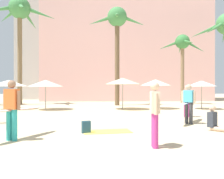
{
  "coord_description": "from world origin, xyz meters",
  "views": [
    {
      "loc": [
        0.16,
        -5.28,
        1.56
      ],
      "look_at": [
        0.65,
        5.06,
        1.51
      ],
      "focal_mm": 38.14,
      "sensor_mm": 36.0,
      "label": 1
    }
  ],
  "objects_px": {
    "person_far_right": "(13,108)",
    "person_mid_center": "(188,102)",
    "cafe_umbrella_1": "(123,81)",
    "person_near_left": "(217,122)",
    "cafe_umbrella_0": "(156,83)",
    "palm_tree_left": "(20,15)",
    "beach_towel": "(107,131)",
    "backpack": "(86,127)",
    "person_mid_right": "(155,111)",
    "palm_tree_far_right": "(183,48)",
    "person_mid_left": "(187,99)",
    "palm_tree_right": "(117,25)",
    "cafe_umbrella_4": "(202,84)",
    "cafe_umbrella_3": "(46,83)",
    "cafe_umbrella_2": "(8,83)"
  },
  "relations": [
    {
      "from": "palm_tree_right",
      "to": "beach_towel",
      "type": "distance_m",
      "value": 15.08
    },
    {
      "from": "palm_tree_right",
      "to": "cafe_umbrella_1",
      "type": "xyz_separation_m",
      "value": [
        0.13,
        -4.09,
        -5.24
      ]
    },
    {
      "from": "person_mid_right",
      "to": "palm_tree_right",
      "type": "bearing_deg",
      "value": -85.09
    },
    {
      "from": "person_near_left",
      "to": "person_far_right",
      "type": "bearing_deg",
      "value": -121.18
    },
    {
      "from": "person_mid_center",
      "to": "palm_tree_left",
      "type": "bearing_deg",
      "value": -95.09
    },
    {
      "from": "person_mid_center",
      "to": "person_mid_right",
      "type": "relative_size",
      "value": 1.49
    },
    {
      "from": "person_mid_right",
      "to": "backpack",
      "type": "bearing_deg",
      "value": -42.41
    },
    {
      "from": "cafe_umbrella_3",
      "to": "person_near_left",
      "type": "xyz_separation_m",
      "value": [
        8.29,
        -9.04,
        -1.6
      ]
    },
    {
      "from": "cafe_umbrella_0",
      "to": "person_mid_center",
      "type": "xyz_separation_m",
      "value": [
        -0.32,
        -7.55,
        -1.06
      ]
    },
    {
      "from": "cafe_umbrella_1",
      "to": "person_near_left",
      "type": "xyz_separation_m",
      "value": [
        2.64,
        -9.07,
        -1.77
      ]
    },
    {
      "from": "palm_tree_far_right",
      "to": "cafe_umbrella_4",
      "type": "relative_size",
      "value": 3.14
    },
    {
      "from": "palm_tree_left",
      "to": "person_mid_left",
      "type": "xyz_separation_m",
      "value": [
        12.47,
        -10.68,
        -7.62
      ]
    },
    {
      "from": "palm_tree_far_right",
      "to": "person_mid_center",
      "type": "relative_size",
      "value": 2.66
    },
    {
      "from": "beach_towel",
      "to": "person_mid_left",
      "type": "bearing_deg",
      "value": 42.67
    },
    {
      "from": "palm_tree_far_right",
      "to": "person_near_left",
      "type": "relative_size",
      "value": 6.78
    },
    {
      "from": "cafe_umbrella_3",
      "to": "person_far_right",
      "type": "bearing_deg",
      "value": -82.36
    },
    {
      "from": "person_mid_center",
      "to": "person_mid_right",
      "type": "distance_m",
      "value": 4.81
    },
    {
      "from": "cafe_umbrella_3",
      "to": "person_far_right",
      "type": "distance_m",
      "value": 10.36
    },
    {
      "from": "palm_tree_right",
      "to": "cafe_umbrella_4",
      "type": "distance_m",
      "value": 9.16
    },
    {
      "from": "person_near_left",
      "to": "person_mid_left",
      "type": "bearing_deg",
      "value": 133.55
    },
    {
      "from": "cafe_umbrella_0",
      "to": "person_far_right",
      "type": "distance_m",
      "value": 12.63
    },
    {
      "from": "palm_tree_far_right",
      "to": "cafe_umbrella_3",
      "type": "xyz_separation_m",
      "value": [
        -12.1,
        -5.55,
        -3.64
      ]
    },
    {
      "from": "palm_tree_right",
      "to": "cafe_umbrella_4",
      "type": "bearing_deg",
      "value": -35.23
    },
    {
      "from": "cafe_umbrella_1",
      "to": "person_mid_left",
      "type": "relative_size",
      "value": 1.54
    },
    {
      "from": "backpack",
      "to": "person_mid_center",
      "type": "distance_m",
      "value": 4.87
    },
    {
      "from": "cafe_umbrella_3",
      "to": "person_mid_left",
      "type": "height_order",
      "value": "cafe_umbrella_3"
    },
    {
      "from": "palm_tree_right",
      "to": "cafe_umbrella_2",
      "type": "height_order",
      "value": "palm_tree_right"
    },
    {
      "from": "palm_tree_far_right",
      "to": "cafe_umbrella_0",
      "type": "xyz_separation_m",
      "value": [
        -3.9,
        -5.19,
        -3.57
      ]
    },
    {
      "from": "palm_tree_left",
      "to": "cafe_umbrella_2",
      "type": "xyz_separation_m",
      "value": [
        0.91,
        -5.23,
        -6.63
      ]
    },
    {
      "from": "cafe_umbrella_1",
      "to": "person_mid_right",
      "type": "height_order",
      "value": "cafe_umbrella_1"
    },
    {
      "from": "palm_tree_right",
      "to": "person_mid_left",
      "type": "xyz_separation_m",
      "value": [
        3.17,
        -9.03,
        -6.38
      ]
    },
    {
      "from": "palm_tree_far_right",
      "to": "person_mid_right",
      "type": "bearing_deg",
      "value": -111.49
    },
    {
      "from": "person_mid_center",
      "to": "cafe_umbrella_1",
      "type": "bearing_deg",
      "value": -119.91
    },
    {
      "from": "palm_tree_right",
      "to": "backpack",
      "type": "height_order",
      "value": "palm_tree_right"
    },
    {
      "from": "cafe_umbrella_3",
      "to": "cafe_umbrella_0",
      "type": "bearing_deg",
      "value": 2.5
    },
    {
      "from": "person_mid_left",
      "to": "cafe_umbrella_2",
      "type": "bearing_deg",
      "value": -88.57
    },
    {
      "from": "backpack",
      "to": "person_near_left",
      "type": "bearing_deg",
      "value": -104.58
    },
    {
      "from": "person_mid_center",
      "to": "cafe_umbrella_0",
      "type": "bearing_deg",
      "value": -139.44
    },
    {
      "from": "backpack",
      "to": "person_mid_right",
      "type": "xyz_separation_m",
      "value": [
        1.94,
        -2.12,
        0.75
      ]
    },
    {
      "from": "person_mid_center",
      "to": "person_near_left",
      "type": "height_order",
      "value": "person_mid_center"
    },
    {
      "from": "palm_tree_left",
      "to": "beach_towel",
      "type": "xyz_separation_m",
      "value": [
        8.02,
        -14.78,
        -8.57
      ]
    },
    {
      "from": "palm_tree_right",
      "to": "beach_towel",
      "type": "xyz_separation_m",
      "value": [
        -1.28,
        -13.12,
        -7.33
      ]
    },
    {
      "from": "cafe_umbrella_3",
      "to": "person_mid_right",
      "type": "bearing_deg",
      "value": -64.36
    },
    {
      "from": "cafe_umbrella_4",
      "to": "person_mid_right",
      "type": "height_order",
      "value": "cafe_umbrella_4"
    },
    {
      "from": "beach_towel",
      "to": "person_far_right",
      "type": "distance_m",
      "value": 3.26
    },
    {
      "from": "cafe_umbrella_1",
      "to": "palm_tree_far_right",
      "type": "bearing_deg",
      "value": 40.59
    },
    {
      "from": "palm_tree_far_right",
      "to": "person_near_left",
      "type": "bearing_deg",
      "value": -104.61
    },
    {
      "from": "beach_towel",
      "to": "person_mid_center",
      "type": "height_order",
      "value": "person_mid_center"
    },
    {
      "from": "person_far_right",
      "to": "person_mid_center",
      "type": "height_order",
      "value": "person_far_right"
    },
    {
      "from": "person_far_right",
      "to": "person_mid_left",
      "type": "relative_size",
      "value": 1.44
    }
  ]
}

